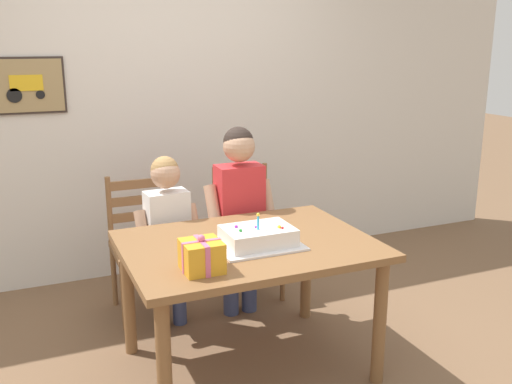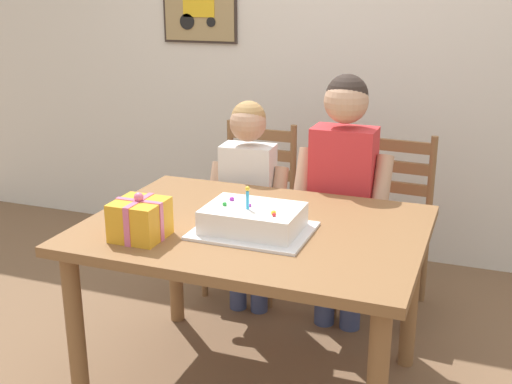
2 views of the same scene
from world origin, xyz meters
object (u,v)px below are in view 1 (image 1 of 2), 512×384
Objects in this scene: gift_box_red_large at (202,256)px; child_older at (240,203)px; dining_table at (248,259)px; child_younger at (168,226)px; chair_left at (144,245)px; chair_right at (247,231)px; birthday_cake at (258,237)px.

child_older reaches higher than gift_box_red_large.
gift_box_red_large reaches higher than dining_table.
child_younger is (0.07, 0.92, -0.14)m from gift_box_red_large.
chair_left is 0.74m from chair_right.
chair_right is (0.72, 1.21, -0.35)m from gift_box_red_large.
child_older reaches higher than birthday_cake.
child_older reaches higher than child_younger.
chair_right is (0.74, -0.00, 0.00)m from chair_left.
chair_right is at bearing 59.28° from gift_box_red_large.
child_older is at bearing 72.33° from dining_table.
child_younger is (0.09, -0.30, 0.21)m from chair_left.
gift_box_red_large is 1.07m from child_older.
chair_right is (0.35, 1.01, -0.33)m from birthday_cake.
birthday_cake is 0.79m from child_younger.
dining_table is 3.01× the size of birthday_cake.
birthday_cake is at bearing -72.17° from dining_table.
chair_right is 0.82× the size of child_younger.
child_younger is (-0.28, 0.64, 0.03)m from dining_table.
chair_left is (-0.02, 1.21, -0.35)m from gift_box_red_large.
chair_left is at bearing 90.99° from gift_box_red_large.
child_younger reaches higher than birthday_cake.
dining_table is at bearing 107.83° from birthday_cake.
dining_table is 0.48m from gift_box_red_large.
child_older is (0.55, 0.92, -0.05)m from gift_box_red_large.
child_younger reaches higher than dining_table.
child_older reaches higher than chair_right.
child_younger is at bearing 113.31° from dining_table.
dining_table is 0.68m from child_older.
gift_box_red_large is 0.93m from child_younger.
child_older is (-0.17, -0.30, 0.30)m from chair_right.
chair_right is at bearing 68.29° from dining_table.
chair_right is 0.73× the size of child_older.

